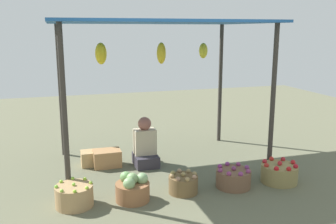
% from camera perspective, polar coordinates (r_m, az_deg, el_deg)
% --- Properties ---
extents(ground_plane, '(14.00, 14.00, 0.00)m').
position_cam_1_polar(ground_plane, '(6.17, -1.32, -7.72)').
color(ground_plane, '#5F6048').
extents(market_stall_structure, '(3.21, 2.10, 2.25)m').
position_cam_1_polar(market_stall_structure, '(5.80, -1.53, 11.75)').
color(market_stall_structure, '#38332D').
rests_on(market_stall_structure, ground).
extents(vendor_person, '(0.36, 0.44, 0.78)m').
position_cam_1_polar(vendor_person, '(6.01, -3.47, -5.29)').
color(vendor_person, '#332F39').
rests_on(vendor_person, ground).
extents(basket_limes, '(0.46, 0.46, 0.30)m').
position_cam_1_polar(basket_limes, '(4.86, -13.96, -12.16)').
color(basket_limes, '#A78357').
rests_on(basket_limes, ground).
extents(basket_cabbages, '(0.43, 0.43, 0.37)m').
position_cam_1_polar(basket_cabbages, '(4.87, -5.38, -11.48)').
color(basket_cabbages, '#8D5C3A').
rests_on(basket_cabbages, ground).
extents(basket_potatoes, '(0.39, 0.39, 0.28)m').
position_cam_1_polar(basket_potatoes, '(5.09, 2.33, -10.77)').
color(basket_potatoes, brown).
rests_on(basket_potatoes, ground).
extents(basket_purple_onions, '(0.48, 0.48, 0.30)m').
position_cam_1_polar(basket_purple_onions, '(5.33, 9.85, -9.79)').
color(basket_purple_onions, brown).
rests_on(basket_purple_onions, ground).
extents(basket_red_apples, '(0.51, 0.51, 0.31)m').
position_cam_1_polar(basket_red_apples, '(5.63, 16.45, -8.84)').
color(basket_red_apples, olive).
rests_on(basket_red_apples, ground).
extents(wooden_crate_near_vendor, '(0.43, 0.31, 0.26)m').
position_cam_1_polar(wooden_crate_near_vendor, '(6.07, -9.19, -6.91)').
color(wooden_crate_near_vendor, '#AB7B4D').
rests_on(wooden_crate_near_vendor, ground).
extents(wooden_crate_stacked_rear, '(0.43, 0.27, 0.23)m').
position_cam_1_polar(wooden_crate_stacked_rear, '(6.18, -10.96, -6.80)').
color(wooden_crate_stacked_rear, tan).
rests_on(wooden_crate_stacked_rear, ground).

